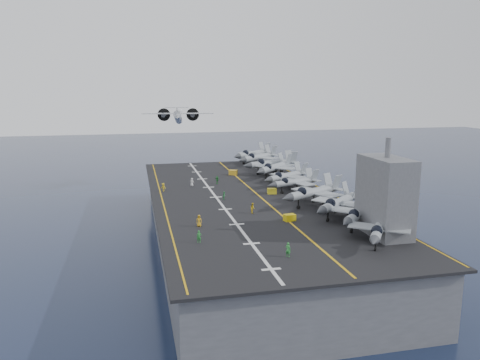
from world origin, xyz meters
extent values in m
plane|color=#142135|center=(0.00, 0.00, 0.00)|extent=(500.00, 500.00, 0.00)
cube|color=#56595E|center=(0.00, 0.00, 5.00)|extent=(36.00, 90.00, 10.00)
cube|color=black|center=(0.00, 0.00, 10.20)|extent=(38.00, 92.00, 0.40)
cube|color=gold|center=(3.00, 0.00, 10.42)|extent=(0.35, 90.00, 0.02)
cube|color=silver|center=(-6.00, 0.00, 10.42)|extent=(0.50, 90.00, 0.02)
cube|color=gold|center=(-17.00, 0.00, 10.42)|extent=(0.25, 90.00, 0.02)
cube|color=gold|center=(18.50, 0.00, 10.42)|extent=(0.25, 90.00, 0.02)
imported|color=gold|center=(-12.26, -19.76, 11.38)|extent=(1.26, 0.91, 1.96)
imported|color=#268C33|center=(-13.38, -27.82, 11.31)|extent=(1.24, 0.97, 1.83)
imported|color=#2D8D44|center=(-4.67, -2.24, 11.20)|extent=(0.93, 1.12, 1.61)
imported|color=yellow|center=(-16.27, 8.09, 11.32)|extent=(1.32, 1.28, 1.84)
imported|color=#268C33|center=(-3.37, 13.56, 11.36)|extent=(1.39, 1.30, 1.93)
imported|color=silver|center=(-9.48, 12.14, 11.35)|extent=(1.36, 1.20, 1.89)
imported|color=green|center=(-2.53, -36.22, 11.41)|extent=(1.42, 1.43, 2.02)
imported|color=yellow|center=(-1.67, -13.70, 11.36)|extent=(0.78, 1.16, 1.91)
camera|label=1|loc=(-22.00, -92.86, 32.77)|focal=35.00mm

